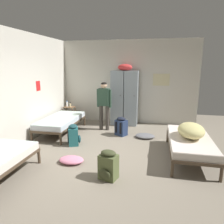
{
  "coord_description": "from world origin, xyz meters",
  "views": [
    {
      "loc": [
        1.0,
        -4.4,
        2.05
      ],
      "look_at": [
        0.0,
        0.29,
        0.95
      ],
      "focal_mm": 33.2,
      "sensor_mm": 36.0,
      "label": 1
    }
  ],
  "objects_px": {
    "shelf_unit": "(69,113)",
    "lotion_bottle": "(70,105)",
    "bed_right": "(190,142)",
    "water_bottle": "(67,104)",
    "backpack_teal": "(74,135)",
    "person_traveler": "(104,102)",
    "locker_bank": "(125,97)",
    "clothes_pile_pink": "(71,160)",
    "backpack_olive": "(108,166)",
    "bed_left_rear": "(61,121)",
    "clothes_pile_grey": "(145,136)",
    "bedding_heap": "(191,130)",
    "backpack_navy": "(121,127)"
  },
  "relations": [
    {
      "from": "bedding_heap",
      "to": "shelf_unit",
      "type": "bearing_deg",
      "value": 149.78
    },
    {
      "from": "locker_bank",
      "to": "clothes_pile_grey",
      "type": "relative_size",
      "value": 3.77
    },
    {
      "from": "bed_left_rear",
      "to": "shelf_unit",
      "type": "bearing_deg",
      "value": 101.73
    },
    {
      "from": "shelf_unit",
      "to": "lotion_bottle",
      "type": "height_order",
      "value": "lotion_bottle"
    },
    {
      "from": "lotion_bottle",
      "to": "backpack_navy",
      "type": "height_order",
      "value": "lotion_bottle"
    },
    {
      "from": "water_bottle",
      "to": "clothes_pile_pink",
      "type": "relative_size",
      "value": 0.4
    },
    {
      "from": "bed_left_rear",
      "to": "lotion_bottle",
      "type": "distance_m",
      "value": 1.21
    },
    {
      "from": "bed_left_rear",
      "to": "clothes_pile_pink",
      "type": "xyz_separation_m",
      "value": [
        1.08,
        -1.8,
        -0.32
      ]
    },
    {
      "from": "water_bottle",
      "to": "backpack_teal",
      "type": "bearing_deg",
      "value": -62.24
    },
    {
      "from": "shelf_unit",
      "to": "bed_left_rear",
      "type": "bearing_deg",
      "value": -78.27
    },
    {
      "from": "person_traveler",
      "to": "water_bottle",
      "type": "relative_size",
      "value": 7.09
    },
    {
      "from": "bedding_heap",
      "to": "backpack_olive",
      "type": "bearing_deg",
      "value": -142.14
    },
    {
      "from": "backpack_olive",
      "to": "clothes_pile_pink",
      "type": "height_order",
      "value": "backpack_olive"
    },
    {
      "from": "bed_right",
      "to": "water_bottle",
      "type": "xyz_separation_m",
      "value": [
        -3.9,
        2.24,
        0.29
      ]
    },
    {
      "from": "shelf_unit",
      "to": "person_traveler",
      "type": "height_order",
      "value": "person_traveler"
    },
    {
      "from": "locker_bank",
      "to": "backpack_teal",
      "type": "height_order",
      "value": "locker_bank"
    },
    {
      "from": "person_traveler",
      "to": "water_bottle",
      "type": "xyz_separation_m",
      "value": [
        -1.53,
        0.62,
        -0.25
      ]
    },
    {
      "from": "locker_bank",
      "to": "clothes_pile_grey",
      "type": "xyz_separation_m",
      "value": [
        0.8,
        -1.29,
        -0.92
      ]
    },
    {
      "from": "backpack_olive",
      "to": "lotion_bottle",
      "type": "bearing_deg",
      "value": 122.52
    },
    {
      "from": "lotion_bottle",
      "to": "backpack_olive",
      "type": "relative_size",
      "value": 0.31
    },
    {
      "from": "bed_right",
      "to": "clothes_pile_pink",
      "type": "relative_size",
      "value": 3.56
    },
    {
      "from": "backpack_olive",
      "to": "backpack_teal",
      "type": "distance_m",
      "value": 1.9
    },
    {
      "from": "bed_left_rear",
      "to": "bedding_heap",
      "type": "xyz_separation_m",
      "value": [
        3.57,
        -1.02,
        0.27
      ]
    },
    {
      "from": "shelf_unit",
      "to": "lotion_bottle",
      "type": "relative_size",
      "value": 3.34
    },
    {
      "from": "backpack_olive",
      "to": "clothes_pile_pink",
      "type": "relative_size",
      "value": 1.03
    },
    {
      "from": "water_bottle",
      "to": "locker_bank",
      "type": "bearing_deg",
      "value": 4.51
    },
    {
      "from": "backpack_olive",
      "to": "backpack_navy",
      "type": "bearing_deg",
      "value": 93.85
    },
    {
      "from": "clothes_pile_pink",
      "to": "clothes_pile_grey",
      "type": "height_order",
      "value": "clothes_pile_pink"
    },
    {
      "from": "water_bottle",
      "to": "lotion_bottle",
      "type": "distance_m",
      "value": 0.16
    },
    {
      "from": "person_traveler",
      "to": "backpack_olive",
      "type": "bearing_deg",
      "value": -74.5
    },
    {
      "from": "person_traveler",
      "to": "bed_left_rear",
      "type": "bearing_deg",
      "value": -153.3
    },
    {
      "from": "person_traveler",
      "to": "backpack_teal",
      "type": "bearing_deg",
      "value": -107.79
    },
    {
      "from": "shelf_unit",
      "to": "water_bottle",
      "type": "xyz_separation_m",
      "value": [
        -0.08,
        0.02,
        0.32
      ]
    },
    {
      "from": "water_bottle",
      "to": "clothes_pile_grey",
      "type": "relative_size",
      "value": 0.39
    },
    {
      "from": "bed_right",
      "to": "backpack_navy",
      "type": "distance_m",
      "value": 2.12
    },
    {
      "from": "locker_bank",
      "to": "clothes_pile_pink",
      "type": "bearing_deg",
      "value": -101.62
    },
    {
      "from": "bed_right",
      "to": "clothes_pile_pink",
      "type": "height_order",
      "value": "bed_right"
    },
    {
      "from": "backpack_navy",
      "to": "backpack_olive",
      "type": "xyz_separation_m",
      "value": [
        0.16,
        -2.44,
        0.0
      ]
    },
    {
      "from": "bedding_heap",
      "to": "clothes_pile_grey",
      "type": "xyz_separation_m",
      "value": [
        -1.04,
        1.12,
        -0.59
      ]
    },
    {
      "from": "shelf_unit",
      "to": "backpack_teal",
      "type": "distance_m",
      "value": 2.26
    },
    {
      "from": "water_bottle",
      "to": "backpack_teal",
      "type": "distance_m",
      "value": 2.35
    },
    {
      "from": "bedding_heap",
      "to": "clothes_pile_grey",
      "type": "bearing_deg",
      "value": 132.71
    },
    {
      "from": "water_bottle",
      "to": "backpack_navy",
      "type": "relative_size",
      "value": 0.39
    },
    {
      "from": "bedding_heap",
      "to": "person_traveler",
      "type": "xyz_separation_m",
      "value": [
        -2.37,
        1.63,
        0.27
      ]
    },
    {
      "from": "locker_bank",
      "to": "bed_right",
      "type": "relative_size",
      "value": 1.09
    },
    {
      "from": "lotion_bottle",
      "to": "backpack_navy",
      "type": "xyz_separation_m",
      "value": [
        2.01,
        -0.97,
        -0.39
      ]
    },
    {
      "from": "person_traveler",
      "to": "clothes_pile_pink",
      "type": "bearing_deg",
      "value": -92.87
    },
    {
      "from": "lotion_bottle",
      "to": "clothes_pile_pink",
      "type": "xyz_separation_m",
      "value": [
        1.26,
        -2.96,
        -0.58
      ]
    },
    {
      "from": "bed_right",
      "to": "lotion_bottle",
      "type": "height_order",
      "value": "lotion_bottle"
    },
    {
      "from": "backpack_olive",
      "to": "bed_right",
      "type": "bearing_deg",
      "value": 38.02
    }
  ]
}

